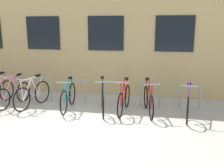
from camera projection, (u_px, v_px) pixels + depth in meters
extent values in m
plane|color=#B2ADA0|center=(80.00, 126.00, 6.57)|extent=(42.00, 42.00, 0.00)
cube|color=tan|center=(120.00, 28.00, 12.19)|extent=(28.00, 6.49, 4.82)
cube|color=black|center=(43.00, 33.00, 9.55)|extent=(1.30, 0.04, 1.21)
cube|color=black|center=(106.00, 33.00, 9.10)|extent=(1.30, 0.04, 1.21)
cube|color=black|center=(175.00, 34.00, 8.66)|extent=(1.30, 0.04, 1.21)
cylinder|color=gray|center=(4.00, 88.00, 8.92)|extent=(0.05, 0.05, 0.78)
cylinder|color=gray|center=(19.00, 89.00, 8.82)|extent=(0.05, 0.05, 0.78)
cylinder|color=gray|center=(10.00, 77.00, 8.78)|extent=(0.58, 0.05, 0.05)
cylinder|color=gray|center=(35.00, 90.00, 8.70)|extent=(0.05, 0.05, 0.78)
cylinder|color=gray|center=(51.00, 90.00, 8.59)|extent=(0.05, 0.05, 0.78)
cylinder|color=gray|center=(42.00, 79.00, 8.56)|extent=(0.58, 0.05, 0.05)
cylinder|color=gray|center=(69.00, 91.00, 8.48)|extent=(0.05, 0.05, 0.78)
cylinder|color=gray|center=(85.00, 92.00, 8.37)|extent=(0.05, 0.05, 0.78)
cylinder|color=gray|center=(77.00, 80.00, 8.34)|extent=(0.58, 0.05, 0.05)
cylinder|color=gray|center=(104.00, 93.00, 8.26)|extent=(0.05, 0.05, 0.78)
cylinder|color=gray|center=(121.00, 94.00, 8.15)|extent=(0.05, 0.05, 0.78)
cylinder|color=gray|center=(113.00, 82.00, 8.12)|extent=(0.58, 0.05, 0.05)
cylinder|color=gray|center=(141.00, 95.00, 8.04)|extent=(0.05, 0.05, 0.78)
cylinder|color=gray|center=(160.00, 96.00, 7.93)|extent=(0.05, 0.05, 0.78)
cylinder|color=gray|center=(151.00, 83.00, 7.90)|extent=(0.58, 0.05, 0.05)
cylinder|color=gray|center=(180.00, 97.00, 7.82)|extent=(0.05, 0.05, 0.78)
cylinder|color=gray|center=(200.00, 98.00, 7.71)|extent=(0.05, 0.05, 0.78)
cylinder|color=gray|center=(191.00, 85.00, 7.68)|extent=(0.58, 0.05, 0.05)
torus|color=black|center=(7.00, 91.00, 8.76)|extent=(0.12, 0.72, 0.72)
cylinder|color=#1E7238|center=(1.00, 93.00, 8.51)|extent=(0.08, 0.54, 0.07)
cylinder|color=#1E7238|center=(4.00, 82.00, 8.60)|extent=(0.05, 0.20, 0.63)
cube|color=black|center=(1.00, 73.00, 8.44)|extent=(0.12, 0.21, 0.06)
torus|color=black|center=(127.00, 96.00, 8.09)|extent=(0.08, 0.73, 0.73)
torus|color=black|center=(120.00, 106.00, 7.12)|extent=(0.08, 0.73, 0.73)
cylinder|color=red|center=(122.00, 93.00, 7.32)|extent=(0.06, 0.49, 0.69)
cylinder|color=red|center=(125.00, 91.00, 7.70)|extent=(0.06, 0.37, 0.64)
cylinder|color=red|center=(124.00, 82.00, 7.41)|extent=(0.08, 0.80, 0.08)
cylinder|color=red|center=(126.00, 99.00, 7.85)|extent=(0.05, 0.52, 0.08)
cylinder|color=red|center=(127.00, 88.00, 7.94)|extent=(0.04, 0.20, 0.58)
cylinder|color=red|center=(121.00, 95.00, 7.08)|extent=(0.03, 0.08, 0.62)
cube|color=black|center=(126.00, 79.00, 7.78)|extent=(0.11, 0.21, 0.06)
cylinder|color=gray|center=(121.00, 83.00, 7.02)|extent=(0.44, 0.05, 0.03)
torus|color=black|center=(188.00, 100.00, 7.59)|extent=(0.12, 0.75, 0.75)
torus|color=black|center=(188.00, 110.00, 6.68)|extent=(0.12, 0.75, 0.75)
cylinder|color=#722D99|center=(188.00, 97.00, 6.87)|extent=(0.09, 0.47, 0.69)
cylinder|color=#722D99|center=(188.00, 96.00, 7.23)|extent=(0.07, 0.34, 0.57)
cylinder|color=#722D99|center=(189.00, 86.00, 6.95)|extent=(0.12, 0.75, 0.15)
cylinder|color=#722D99|center=(188.00, 103.00, 7.37)|extent=(0.08, 0.49, 0.08)
cylinder|color=#722D99|center=(189.00, 93.00, 7.45)|extent=(0.05, 0.20, 0.51)
cylinder|color=#722D99|center=(188.00, 99.00, 6.64)|extent=(0.04, 0.08, 0.62)
cube|color=black|center=(189.00, 84.00, 7.30)|extent=(0.12, 0.21, 0.06)
cylinder|color=gray|center=(189.00, 86.00, 6.58)|extent=(0.44, 0.07, 0.03)
torus|color=black|center=(23.00, 92.00, 8.67)|extent=(0.13, 0.69, 0.69)
torus|color=black|center=(2.00, 100.00, 7.76)|extent=(0.13, 0.69, 0.69)
cylinder|color=pink|center=(8.00, 88.00, 7.94)|extent=(0.10, 0.48, 0.73)
cylinder|color=pink|center=(16.00, 86.00, 8.30)|extent=(0.08, 0.35, 0.67)
cylinder|color=pink|center=(10.00, 77.00, 8.01)|extent=(0.14, 0.76, 0.09)
cylinder|color=pink|center=(19.00, 94.00, 8.45)|extent=(0.09, 0.50, 0.07)
cylinder|color=pink|center=(21.00, 84.00, 8.52)|extent=(0.05, 0.20, 0.61)
cylinder|color=pink|center=(2.00, 89.00, 7.71)|extent=(0.04, 0.08, 0.66)
cube|color=black|center=(18.00, 74.00, 8.36)|extent=(0.13, 0.21, 0.06)
cylinder|color=gray|center=(1.00, 77.00, 7.65)|extent=(0.44, 0.09, 0.03)
torus|color=black|center=(102.00, 97.00, 8.11)|extent=(0.20, 0.66, 0.67)
torus|color=black|center=(103.00, 107.00, 7.11)|extent=(0.20, 0.66, 0.67)
cylinder|color=black|center=(103.00, 93.00, 7.32)|extent=(0.15, 0.49, 0.73)
cylinder|color=black|center=(102.00, 90.00, 7.70)|extent=(0.12, 0.36, 0.70)
cylinder|color=black|center=(103.00, 81.00, 7.40)|extent=(0.23, 0.78, 0.06)
cylinder|color=black|center=(102.00, 100.00, 7.86)|extent=(0.15, 0.50, 0.07)
cylinder|color=black|center=(102.00, 88.00, 7.95)|extent=(0.07, 0.20, 0.64)
cylinder|color=black|center=(103.00, 95.00, 7.06)|extent=(0.05, 0.08, 0.66)
cube|color=black|center=(102.00, 77.00, 7.78)|extent=(0.15, 0.22, 0.06)
cylinder|color=gray|center=(103.00, 82.00, 7.00)|extent=(0.43, 0.13, 0.03)
torus|color=black|center=(72.00, 94.00, 8.34)|extent=(0.11, 0.73, 0.73)
torus|color=black|center=(64.00, 103.00, 7.38)|extent=(0.11, 0.73, 0.73)
cylinder|color=teal|center=(66.00, 92.00, 7.59)|extent=(0.08, 0.47, 0.63)
cylinder|color=teal|center=(69.00, 89.00, 7.96)|extent=(0.07, 0.34, 0.60)
cylinder|color=teal|center=(67.00, 81.00, 7.67)|extent=(0.11, 0.75, 0.06)
cylinder|color=teal|center=(70.00, 97.00, 8.10)|extent=(0.07, 0.49, 0.08)
cylinder|color=teal|center=(71.00, 86.00, 8.19)|extent=(0.04, 0.20, 0.54)
cylinder|color=teal|center=(64.00, 93.00, 7.35)|extent=(0.04, 0.08, 0.56)
cube|color=black|center=(70.00, 78.00, 8.03)|extent=(0.12, 0.21, 0.06)
cylinder|color=gray|center=(63.00, 82.00, 7.30)|extent=(0.44, 0.07, 0.03)
torus|color=black|center=(42.00, 92.00, 8.52)|extent=(0.19, 0.75, 0.75)
torus|color=black|center=(22.00, 100.00, 7.64)|extent=(0.19, 0.75, 0.75)
cylinder|color=silver|center=(27.00, 89.00, 7.82)|extent=(0.13, 0.46, 0.65)
cylinder|color=silver|center=(35.00, 87.00, 8.16)|extent=(0.10, 0.34, 0.63)
cylinder|color=silver|center=(30.00, 79.00, 7.89)|extent=(0.18, 0.74, 0.05)
cylinder|color=silver|center=(38.00, 95.00, 8.30)|extent=(0.12, 0.48, 0.08)
cylinder|color=silver|center=(40.00, 84.00, 8.37)|extent=(0.06, 0.20, 0.57)
cylinder|color=silver|center=(22.00, 90.00, 7.60)|extent=(0.04, 0.08, 0.57)
cube|color=black|center=(38.00, 76.00, 8.22)|extent=(0.14, 0.22, 0.06)
cylinder|color=gray|center=(22.00, 80.00, 7.55)|extent=(0.44, 0.11, 0.03)
torus|color=black|center=(146.00, 97.00, 7.98)|extent=(0.18, 0.70, 0.71)
torus|color=black|center=(151.00, 108.00, 6.94)|extent=(0.18, 0.70, 0.71)
cylinder|color=maroon|center=(150.00, 95.00, 7.16)|extent=(0.14, 0.51, 0.69)
cylinder|color=maroon|center=(148.00, 92.00, 7.58)|extent=(0.11, 0.38, 0.65)
cylinder|color=maroon|center=(149.00, 83.00, 7.27)|extent=(0.20, 0.83, 0.06)
cylinder|color=maroon|center=(147.00, 100.00, 7.73)|extent=(0.13, 0.53, 0.07)
cylinder|color=maroon|center=(147.00, 89.00, 7.83)|extent=(0.06, 0.20, 0.59)
cylinder|color=maroon|center=(151.00, 97.00, 6.90)|extent=(0.04, 0.08, 0.62)
cube|color=black|center=(147.00, 79.00, 7.67)|extent=(0.14, 0.22, 0.06)
cylinder|color=gray|center=(152.00, 84.00, 6.85)|extent=(0.44, 0.11, 0.03)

